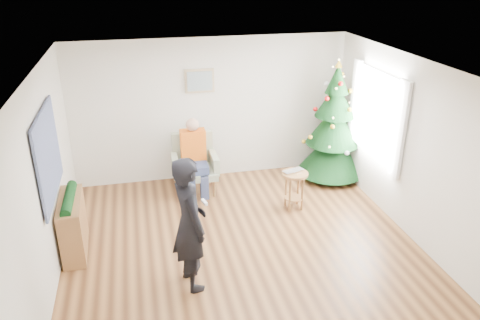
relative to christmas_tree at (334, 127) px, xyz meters
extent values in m
plane|color=brown|center=(-2.15, -1.91, -1.00)|extent=(5.00, 5.00, 0.00)
plane|color=white|center=(-2.15, -1.91, 1.60)|extent=(5.00, 5.00, 0.00)
plane|color=silver|center=(-2.15, 0.59, 0.30)|extent=(5.00, 0.00, 5.00)
plane|color=silver|center=(-2.15, -4.41, 0.30)|extent=(5.00, 0.00, 5.00)
plane|color=silver|center=(-4.65, -1.91, 0.30)|extent=(0.00, 5.00, 5.00)
plane|color=silver|center=(0.35, -1.91, 0.30)|extent=(0.00, 5.00, 5.00)
cube|color=white|center=(0.32, -0.91, 0.50)|extent=(0.04, 1.30, 1.40)
cube|color=white|center=(0.29, -1.66, 0.50)|extent=(0.05, 0.25, 1.50)
cube|color=white|center=(0.29, -0.16, 0.50)|extent=(0.05, 0.25, 1.50)
cylinder|color=#3F2816|center=(0.00, 0.00, -0.86)|extent=(0.09, 0.09, 0.28)
cone|color=black|center=(0.00, 0.00, -0.48)|extent=(1.23, 1.23, 0.81)
cone|color=black|center=(0.00, 0.00, 0.04)|extent=(0.99, 0.99, 0.71)
cone|color=black|center=(0.00, 0.00, 0.51)|extent=(0.72, 0.72, 0.62)
cone|color=black|center=(0.00, 0.00, 0.89)|extent=(0.42, 0.42, 0.52)
cone|color=gold|center=(0.00, 0.00, 1.16)|extent=(0.13, 0.13, 0.13)
cylinder|color=brown|center=(-1.06, -0.99, -0.38)|extent=(0.43, 0.43, 0.04)
cylinder|color=brown|center=(-1.06, -0.99, -0.81)|extent=(0.32, 0.32, 0.02)
imported|color=silver|center=(-1.06, -0.99, -0.35)|extent=(0.41, 0.33, 0.03)
cube|color=#94A081|center=(-2.57, -0.03, -0.63)|extent=(0.73, 0.68, 0.12)
cube|color=#94A081|center=(-2.56, 0.28, -0.29)|extent=(0.72, 0.13, 0.60)
cube|color=#94A081|center=(-2.91, -0.03, -0.47)|extent=(0.11, 0.57, 0.30)
cube|color=#94A081|center=(-2.22, -0.03, -0.47)|extent=(0.11, 0.57, 0.30)
cube|color=navy|center=(-2.57, -0.11, -0.50)|extent=(0.42, 0.44, 0.14)
cube|color=#CF5B13|center=(-2.57, 0.11, -0.17)|extent=(0.44, 0.23, 0.55)
sphere|color=tan|center=(-2.57, 0.09, 0.21)|extent=(0.23, 0.23, 0.23)
imported|color=black|center=(-2.97, -2.56, -0.13)|extent=(0.55, 0.72, 1.75)
cube|color=white|center=(-2.78, -2.59, 0.16)|extent=(0.06, 0.13, 0.04)
cube|color=brown|center=(-4.48, -1.45, -0.60)|extent=(0.34, 1.01, 0.80)
cylinder|color=black|center=(-4.48, -1.45, -0.18)|extent=(0.14, 0.90, 0.14)
cube|color=black|center=(-4.61, -1.61, 0.55)|extent=(0.03, 1.50, 1.15)
cube|color=tan|center=(-2.35, 0.56, 0.85)|extent=(0.52, 0.03, 0.42)
cube|color=gray|center=(-2.35, 0.54, 0.85)|extent=(0.44, 0.02, 0.34)
camera|label=1|loc=(-3.46, -7.45, 2.85)|focal=35.00mm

